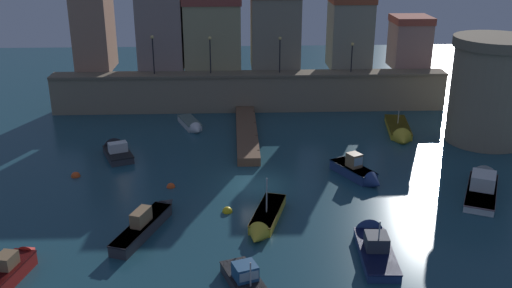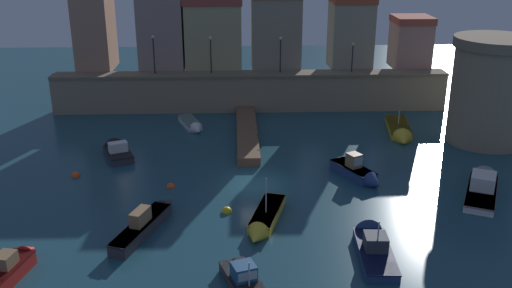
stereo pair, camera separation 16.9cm
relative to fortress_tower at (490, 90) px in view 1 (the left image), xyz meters
name	(u,v)px [view 1 (the left image)]	position (x,y,z in m)	size (l,w,h in m)	color
ground_plane	(259,185)	(-19.69, -8.33, -4.51)	(102.54, 102.54, 0.00)	#1E4756
quay_wall	(250,91)	(-19.69, 9.78, -2.60)	(38.70, 2.34, 3.79)	gray
old_town_backdrop	(229,29)	(-21.70, 13.29, 2.98)	(35.75, 5.81, 9.31)	#A97B61
fortress_tower	(490,90)	(0.00, 0.00, 0.00)	(6.94, 6.94, 8.91)	gray
pier_dock	(247,133)	(-20.25, 1.94, -4.17)	(1.80, 13.64, 0.70)	brown
quay_lamp_0	(153,49)	(-29.03, 9.78, 1.74)	(0.32, 0.32, 3.74)	black
quay_lamp_1	(210,49)	(-23.54, 9.78, 1.66)	(0.32, 0.32, 3.61)	black
quay_lamp_2	(280,49)	(-16.79, 9.78, 1.61)	(0.32, 0.32, 3.53)	black
quay_lamp_3	(352,52)	(-9.72, 9.78, 1.25)	(0.32, 0.32, 2.91)	black
moored_boat_1	(116,150)	(-30.86, -2.00, -4.13)	(3.27, 4.75, 1.88)	#333338
moored_boat_2	(148,222)	(-26.70, -14.37, -4.02)	(3.52, 7.10, 1.78)	#333338
moored_boat_3	(192,125)	(-25.19, 4.33, -4.19)	(2.77, 4.77, 1.19)	silver
moored_boat_4	(373,241)	(-13.56, -17.08, -4.14)	(2.09, 6.42, 3.04)	navy
moored_boat_5	(359,172)	(-12.36, -7.48, -4.01)	(3.49, 5.02, 2.04)	navy
moored_boat_6	(483,184)	(-4.09, -9.66, -4.08)	(4.84, 7.44, 2.12)	white
moored_boat_7	(14,266)	(-33.06, -19.04, -3.99)	(2.15, 4.48, 1.72)	red
moored_boat_8	(400,132)	(-6.77, 1.72, -4.21)	(2.80, 7.19, 2.35)	gold
moored_boat_9	(264,221)	(-19.60, -14.27, -4.17)	(2.98, 6.13, 3.28)	gold
mooring_buoy_0	(76,176)	(-33.07, -6.23, -4.51)	(0.69, 0.69, 0.69)	#EA4C19
mooring_buoy_1	(171,187)	(-25.89, -8.38, -4.51)	(0.60, 0.60, 0.60)	#EA4C19
mooring_buoy_2	(227,212)	(-21.88, -12.33, -4.51)	(0.67, 0.67, 0.67)	yellow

